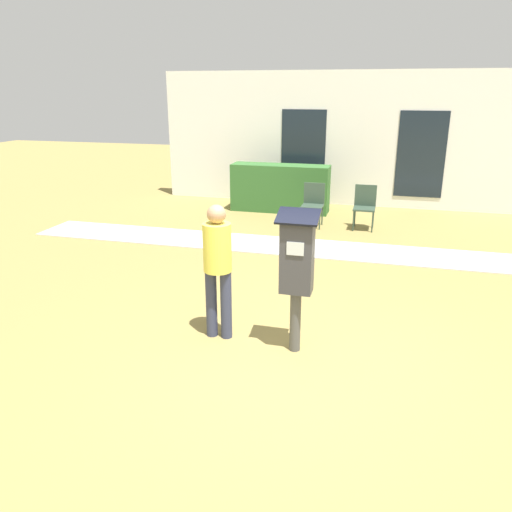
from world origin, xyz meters
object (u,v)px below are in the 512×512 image
object	(u,v)px
person_standing	(218,262)
outdoor_chair_left	(313,201)
outdoor_chair_middle	(365,203)
parking_meter	(297,264)

from	to	relation	value
person_standing	outdoor_chair_left	world-z (taller)	person_standing
person_standing	outdoor_chair_left	distance (m)	5.30
person_standing	outdoor_chair_left	bearing A→B (deg)	53.05
person_standing	outdoor_chair_middle	distance (m)	5.51
outdoor_chair_left	outdoor_chair_middle	bearing A→B (deg)	-8.58
outdoor_chair_left	outdoor_chair_middle	size ratio (longest dim) A/B	1.00
parking_meter	outdoor_chair_left	xyz separation A→B (m)	(-0.64, 5.37, -0.49)
person_standing	outdoor_chair_left	xyz separation A→B (m)	(0.27, 5.28, -0.40)
person_standing	outdoor_chair_middle	xyz separation A→B (m)	(1.33, 5.33, -0.40)
person_standing	outdoor_chair_middle	world-z (taller)	person_standing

